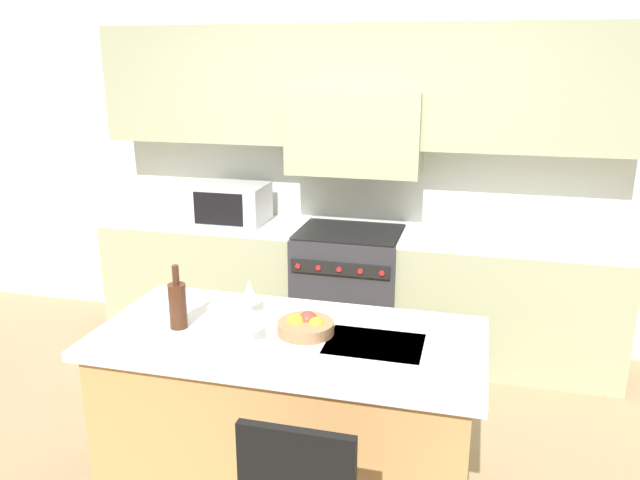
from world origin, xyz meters
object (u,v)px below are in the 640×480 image
wine_glass_far (250,291)px  wine_bottle (178,304)px  microwave (234,204)px  fruit_bowl (306,326)px  range_stove (349,291)px  wine_glass_near (250,318)px

wine_glass_far → wine_bottle: bearing=-139.5°
microwave → wine_glass_far: bearing=-65.4°
microwave → fruit_bowl: (1.07, -1.75, -0.14)m
range_stove → microwave: (-0.92, 0.02, 0.62)m
wine_glass_near → wine_glass_far: same height
microwave → fruit_bowl: bearing=-58.5°
wine_bottle → wine_glass_near: (0.40, -0.08, 0.00)m
wine_bottle → wine_glass_far: bearing=40.5°
wine_bottle → wine_glass_far: 0.36m
wine_glass_near → wine_glass_far: 0.34m
wine_glass_near → fruit_bowl: 0.29m
range_stove → fruit_bowl: fruit_bowl is taller
wine_bottle → wine_glass_near: size_ratio=1.73×
microwave → wine_glass_far: (0.74, -1.61, -0.05)m
range_stove → wine_bottle: size_ratio=2.97×
microwave → fruit_bowl: 2.05m
microwave → range_stove: bearing=-1.2°
wine_bottle → wine_glass_near: bearing=-11.3°
microwave → wine_bottle: (0.46, -1.84, -0.05)m
fruit_bowl → wine_glass_near: bearing=-139.6°
wine_bottle → fruit_bowl: 0.62m
range_stove → microwave: bearing=178.8°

